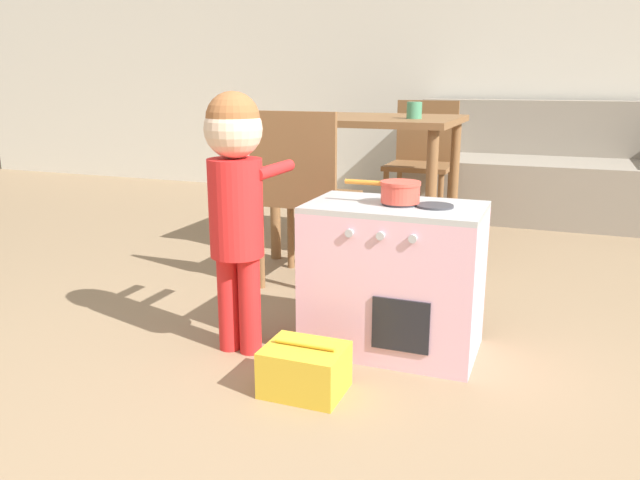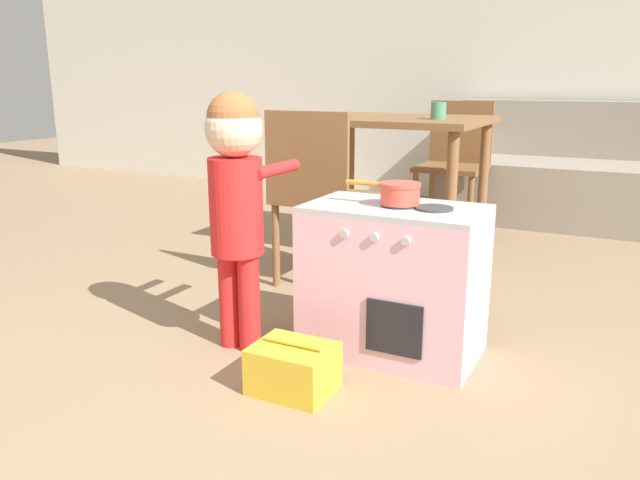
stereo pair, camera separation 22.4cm
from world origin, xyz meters
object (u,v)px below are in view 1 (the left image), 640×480
Objects in this scene: toy_pot at (399,190)px; toy_basket at (305,369)px; dining_table at (369,137)px; dining_chair_near at (303,193)px; play_kitchen at (393,278)px; dining_chair_far at (422,160)px; couch at (542,175)px; cup_on_table at (414,110)px; child_figure at (236,185)px.

toy_pot reaches higher than toy_basket.
dining_table is 0.76m from dining_chair_near.
play_kitchen is 2.02m from dining_chair_far.
dining_chair_far is (0.15, 0.71, -0.20)m from dining_table.
couch is (0.74, 0.68, -0.16)m from dining_chair_far.
toy_pot is 0.83m from dining_chair_near.
dining_chair_far is (0.26, 1.43, 0.00)m from dining_chair_near.
cup_on_table reaches higher than couch.
dining_chair_near is (-0.60, 0.56, -0.14)m from toy_pot.
toy_pot is 0.15× the size of couch.
play_kitchen is 2.44× the size of toy_basket.
dining_table is (-0.49, 1.28, 0.06)m from toy_pot.
child_figure is (-0.51, -0.22, 0.34)m from play_kitchen.
toy_pot is at bearing 66.94° from toy_basket.
toy_pot is 2.02m from dining_chair_far.
toy_basket is 3.16m from couch.
child_figure is 1.12× the size of dining_chair_near.
dining_chair_near and dining_chair_far have the same top height.
toy_basket is at bearing -111.78° from play_kitchen.
cup_on_table is at bearing 59.01° from dining_chair_near.
toy_basket is at bearing 93.73° from dining_chair_far.
dining_chair_far is (-0.16, 2.42, 0.38)m from toy_basket.
cup_on_table is (-0.22, 1.18, 0.22)m from toy_pot.
cup_on_table is at bearing -20.90° from dining_table.
cup_on_table is at bearing 77.76° from child_figure.
play_kitchen reaches higher than toy_basket.
toy_pot is 0.28× the size of dining_table.
child_figure is (-0.53, -0.22, 0.02)m from toy_pot.
dining_chair_near is at bearing -120.99° from cup_on_table.
dining_chair_far is at bearing 85.21° from child_figure.
child_figure reaches higher than cup_on_table.
play_kitchen is 0.32m from toy_pot.
toy_pot is at bearing 22.59° from child_figure.
toy_basket is at bearing -113.06° from toy_pot.
toy_pot is at bearing 99.72° from dining_chair_far.
dining_chair_far reaches higher than play_kitchen.
couch is at bearing -137.36° from dining_chair_far.
cup_on_table is (0.30, 1.39, 0.20)m from child_figure.
child_figure is at bearing -157.01° from play_kitchen.
play_kitchen is at bearing 22.99° from child_figure.
dining_chair_near is at bearing 136.42° from play_kitchen.
cup_on_table reaches higher than toy_pot.
play_kitchen is at bearing -69.31° from dining_table.
toy_basket is at bearing -31.68° from child_figure.
dining_table is 0.52× the size of couch.
play_kitchen is at bearing -177.57° from toy_pot.
dining_chair_near is (-0.07, 0.77, -0.16)m from child_figure.
dining_chair_far is at bearing 98.27° from cup_on_table.
dining_chair_near is 0.45× the size of couch.
play_kitchen is 2.70m from couch.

